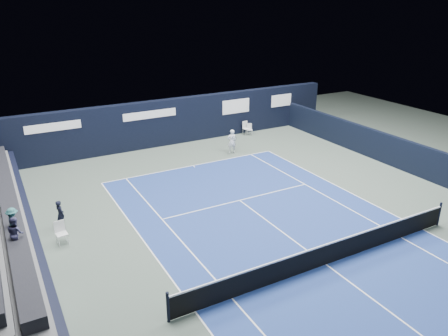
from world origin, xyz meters
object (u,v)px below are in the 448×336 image
object	(u,v)px
folding_chair_back_a	(245,126)
line_judge_chair	(61,231)
tennis_net	(327,253)
folding_chair_back_b	(249,128)
tennis_player	(232,141)

from	to	relation	value
folding_chair_back_a	line_judge_chair	size ratio (longest dim) A/B	1.00
tennis_net	folding_chair_back_a	bearing A→B (deg)	68.88
folding_chair_back_b	tennis_net	bearing A→B (deg)	-91.01
folding_chair_back_b	line_judge_chair	size ratio (longest dim) A/B	0.86
line_judge_chair	folding_chair_back_a	bearing A→B (deg)	26.07
tennis_net	tennis_player	size ratio (longest dim) A/B	8.24
tennis_net	line_judge_chair	bearing A→B (deg)	142.53
line_judge_chair	folding_chair_back_b	bearing A→B (deg)	25.03
folding_chair_back_a	tennis_net	distance (m)	17.00
folding_chair_back_a	tennis_net	xyz separation A→B (m)	(-6.13, -15.86, -0.15)
tennis_net	tennis_player	world-z (taller)	tennis_player
folding_chair_back_b	tennis_net	xyz separation A→B (m)	(-6.34, -15.62, 0.03)
folding_chair_back_b	tennis_net	size ratio (longest dim) A/B	0.07
line_judge_chair	tennis_net	size ratio (longest dim) A/B	0.08
line_judge_chair	tennis_net	bearing A→B (deg)	-44.14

